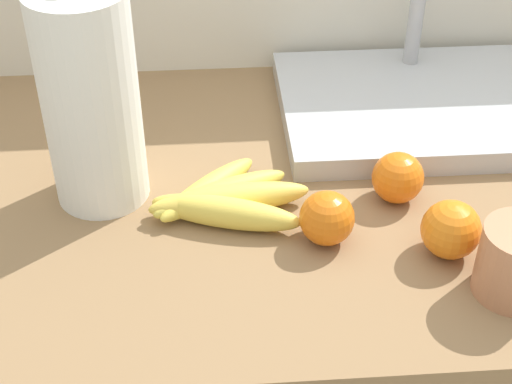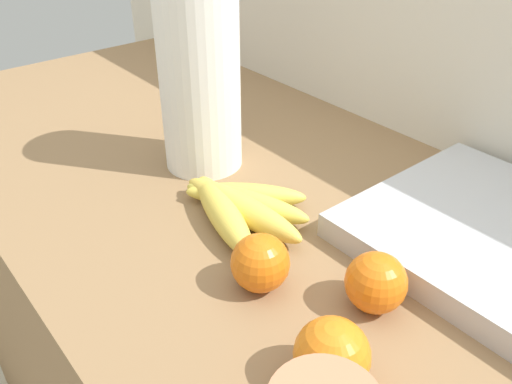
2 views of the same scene
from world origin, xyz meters
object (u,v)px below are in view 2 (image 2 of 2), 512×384
orange_back_left (263,265)px  banana_bunch (238,206)px  paper_towel_roll (200,79)px  orange_back_right (376,282)px  orange_front (332,355)px

orange_back_left → banana_bunch: bearing=153.6°
banana_bunch → orange_back_left: orange_back_left is taller
banana_bunch → paper_towel_roll: 0.20m
orange_back_right → orange_back_left: size_ratio=1.00×
orange_front → orange_back_right: orange_front is taller
orange_back_right → paper_towel_roll: (-0.38, 0.04, 0.11)m
banana_bunch → paper_towel_roll: paper_towel_roll is taller
orange_back_right → banana_bunch: bearing=-177.1°
banana_bunch → paper_towel_roll: size_ratio=0.68×
orange_front → orange_back_right: size_ratio=1.06×
orange_front → orange_back_left: size_ratio=1.06×
orange_back_left → orange_front: bearing=-13.8°
orange_back_right → orange_front: bearing=-70.2°
orange_back_left → orange_back_right: bearing=37.2°
orange_back_right → orange_back_left: same height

